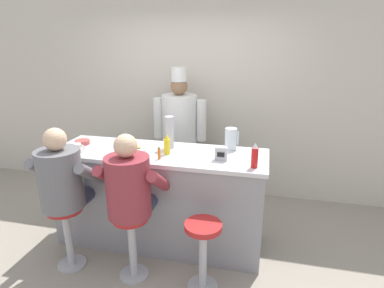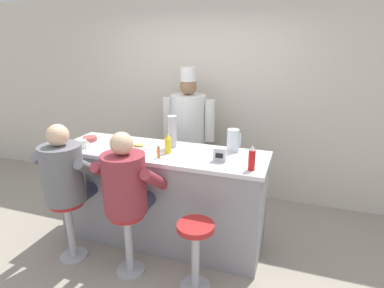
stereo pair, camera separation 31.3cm
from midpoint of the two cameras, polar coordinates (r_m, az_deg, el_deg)
The scene contains 16 objects.
ground_plane at distance 3.52m, azimuth -9.97°, elevation -19.58°, with size 20.00×20.00×0.00m, color #9E9384.
wall_back at distance 4.51m, azimuth -2.33°, elevation 8.04°, with size 10.00×0.06×2.70m.
diner_counter at distance 3.52m, azimuth -8.21°, elevation -9.43°, with size 2.20×0.70×1.05m.
ketchup_bottle_red at distance 2.87m, azimuth 8.04°, elevation -2.19°, with size 0.06×0.06×0.23m.
mustard_bottle_yellow at distance 3.21m, azimuth -7.28°, elevation -0.19°, with size 0.06×0.06×0.21m.
hot_sauce_bottle_orange at distance 3.09m, azimuth -8.76°, elevation -1.71°, with size 0.03×0.03×0.12m.
water_pitcher_clear at distance 3.31m, azimuth 4.26°, elevation 0.87°, with size 0.14×0.12×0.23m.
breakfast_plate at distance 3.41m, azimuth -12.58°, elevation -0.79°, with size 0.26×0.26×0.05m.
cereal_bowl at distance 3.75m, azimuth -21.21°, elevation 0.27°, with size 0.16×0.16×0.05m.
coffee_mug_white at distance 3.51m, azimuth -22.08°, elevation -0.67°, with size 0.12×0.08×0.09m.
cup_stack_steel at distance 3.36m, azimuth -6.67°, elevation 2.05°, with size 0.10×0.10×0.34m.
napkin_dispenser_chrome at distance 3.03m, azimuth 2.30°, elevation -1.75°, with size 0.12×0.07×0.13m.
diner_seated_grey at distance 3.26m, azimuth -24.54°, elevation -6.25°, with size 0.60×0.59×1.41m.
diner_seated_maroon at distance 2.92m, azimuth -14.00°, elevation -8.00°, with size 0.59×0.58×1.40m.
empty_stool_round at distance 2.91m, azimuth -1.27°, elevation -17.69°, with size 0.32×0.32×0.66m.
cook_in_whites_near at distance 4.23m, azimuth -4.33°, elevation 2.38°, with size 0.71×0.45×1.81m.
Camera 1 is at (1.03, -2.58, 2.14)m, focal length 30.00 mm.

